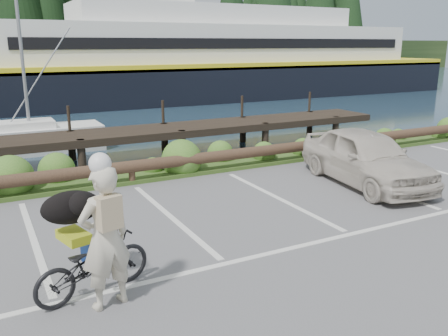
# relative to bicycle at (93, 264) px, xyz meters

# --- Properties ---
(ground) EXTENTS (72.00, 72.00, 0.00)m
(ground) POSITION_rel_bicycle_xyz_m (2.05, 0.37, -0.45)
(ground) COLOR #575759
(vegetation_strip) EXTENTS (34.00, 1.60, 0.10)m
(vegetation_strip) POSITION_rel_bicycle_xyz_m (2.05, 5.67, -0.40)
(vegetation_strip) COLOR #3D5B21
(vegetation_strip) RESTS_ON ground
(log_rail) EXTENTS (32.00, 0.30, 0.60)m
(log_rail) POSITION_rel_bicycle_xyz_m (2.05, 4.97, -0.45)
(log_rail) COLOR #443021
(log_rail) RESTS_ON ground
(bicycle) EXTENTS (1.80, 1.02, 0.90)m
(bicycle) POSITION_rel_bicycle_xyz_m (0.00, 0.00, 0.00)
(bicycle) COLOR black
(bicycle) RESTS_ON ground
(cyclist) EXTENTS (0.80, 0.63, 1.94)m
(cyclist) POSITION_rel_bicycle_xyz_m (0.10, -0.38, 0.52)
(cyclist) COLOR beige
(cyclist) RESTS_ON ground
(dog) EXTENTS (0.62, 0.92, 0.49)m
(dog) POSITION_rel_bicycle_xyz_m (-0.14, 0.53, 0.69)
(dog) COLOR black
(dog) RESTS_ON bicycle
(parked_car) EXTENTS (2.17, 4.22, 1.38)m
(parked_car) POSITION_rel_bicycle_xyz_m (7.19, 2.32, 0.24)
(parked_car) COLOR beige
(parked_car) RESTS_ON ground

